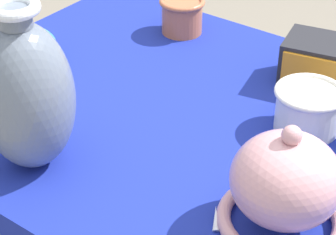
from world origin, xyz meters
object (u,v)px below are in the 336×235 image
(vase_tall_bulbous, at_px, (26,95))
(cup_wide_ivory, at_px, (308,108))
(vase_dome_bell, at_px, (285,187))
(cup_wide_terracotta, at_px, (182,14))
(bowl_shallow_teal, at_px, (18,47))
(mosaic_tile_box, at_px, (322,63))

(vase_tall_bulbous, bearing_deg, cup_wide_ivory, 48.23)
(vase_dome_bell, height_order, cup_wide_terracotta, vase_dome_bell)
(vase_dome_bell, bearing_deg, cup_wide_terracotta, 138.63)
(vase_dome_bell, distance_m, cup_wide_terracotta, 0.67)
(cup_wide_terracotta, distance_m, bowl_shallow_teal, 0.38)
(vase_dome_bell, height_order, mosaic_tile_box, vase_dome_bell)
(mosaic_tile_box, xyz_separation_m, cup_wide_ivory, (0.05, -0.16, -0.00))
(cup_wide_terracotta, bearing_deg, bowl_shallow_teal, -121.17)
(cup_wide_ivory, height_order, bowl_shallow_teal, cup_wide_ivory)
(vase_dome_bell, xyz_separation_m, cup_wide_ivory, (-0.09, 0.25, -0.03))
(cup_wide_terracotta, bearing_deg, cup_wide_ivory, -24.28)
(vase_tall_bulbous, height_order, bowl_shallow_teal, vase_tall_bulbous)
(vase_dome_bell, height_order, bowl_shallow_teal, vase_dome_bell)
(vase_dome_bell, bearing_deg, cup_wide_ivory, 108.70)
(vase_tall_bulbous, height_order, mosaic_tile_box, vase_tall_bulbous)
(vase_dome_bell, relative_size, bowl_shallow_teal, 1.28)
(vase_dome_bell, bearing_deg, bowl_shallow_teal, 170.65)
(vase_tall_bulbous, bearing_deg, cup_wide_terracotta, 99.00)
(cup_wide_ivory, distance_m, bowl_shallow_teal, 0.63)
(cup_wide_terracotta, height_order, bowl_shallow_teal, cup_wide_terracotta)
(vase_dome_bell, height_order, cup_wide_ivory, vase_dome_bell)
(mosaic_tile_box, bearing_deg, bowl_shallow_teal, -163.89)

